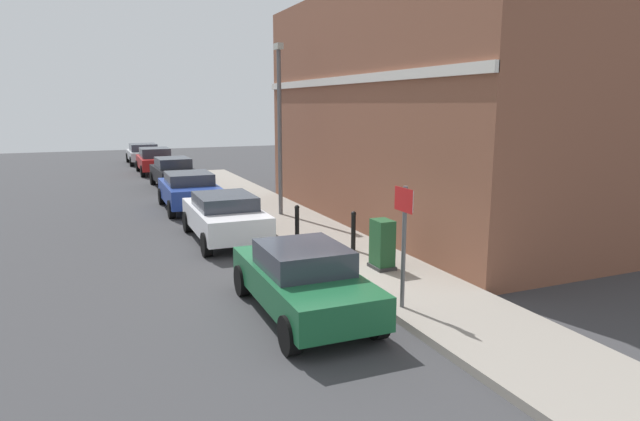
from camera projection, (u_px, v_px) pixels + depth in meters
ground at (305, 288)px, 11.82m from camera, size 80.00×80.00×0.00m
sidewalk at (295, 222)px, 17.99m from camera, size 2.38×30.00×0.15m
corner_building at (430, 110)px, 17.83m from camera, size 6.28×13.53×7.43m
car_green at (303, 279)px, 10.18m from camera, size 1.81×4.07×1.35m
car_white at (225, 216)px, 15.79m from camera, size 1.92×4.14×1.37m
car_blue at (189, 190)px, 20.51m from camera, size 1.98×4.05×1.40m
car_black at (174, 172)px, 25.87m from camera, size 1.86×4.09×1.42m
car_red at (155, 160)px, 31.18m from camera, size 1.88×4.02×1.47m
car_silver at (143, 153)px, 36.22m from camera, size 1.99×3.94×1.34m
utility_cabinet at (382, 246)px, 12.63m from camera, size 0.46×0.61×1.15m
bollard_near_cabinet at (353, 229)px, 14.19m from camera, size 0.14×0.14×1.04m
bollard_far_kerb at (297, 222)px, 15.06m from camera, size 0.14×0.14×1.04m
street_sign at (404, 229)px, 10.01m from camera, size 0.08×0.60×2.30m
lamppost at (280, 122)px, 18.40m from camera, size 0.20×0.44×5.72m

